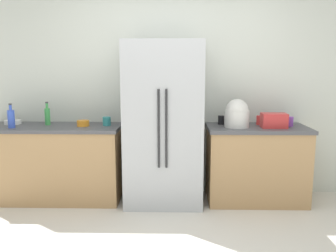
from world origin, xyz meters
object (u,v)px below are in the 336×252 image
(bowl_a, at_px, (13,122))
(bottle_a, at_px, (11,118))
(bottle_b, at_px, (47,116))
(cup_a, at_px, (107,121))
(cup_c, at_px, (221,120))
(cup_b, at_px, (289,122))
(bowl_b, at_px, (83,123))
(rice_cooker, at_px, (237,114))
(toaster, at_px, (274,121))
(cup_d, at_px, (260,120))
(refrigerator, at_px, (164,124))

(bowl_a, bearing_deg, bottle_a, -67.51)
(bottle_b, distance_m, cup_a, 0.70)
(cup_c, height_order, bowl_a, cup_c)
(cup_a, xyz_separation_m, cup_c, (1.34, 0.12, 0.00))
(cup_b, bearing_deg, bowl_b, -178.92)
(cup_b, distance_m, bowl_a, 3.25)
(bottle_b, bearing_deg, rice_cooker, -2.52)
(toaster, bearing_deg, rice_cooker, 175.24)
(cup_b, bearing_deg, bottle_b, 179.54)
(bottle_b, distance_m, cup_d, 2.50)
(cup_b, height_order, cup_d, cup_b)
(bowl_a, distance_m, bowl_b, 0.88)
(cup_c, bearing_deg, cup_a, -174.91)
(toaster, bearing_deg, bottle_b, 177.13)
(rice_cooker, height_order, cup_c, rice_cooker)
(bowl_b, bearing_deg, cup_b, 1.08)
(refrigerator, xyz_separation_m, cup_d, (1.13, 0.19, 0.02))
(rice_cooker, bearing_deg, cup_c, 128.21)
(cup_c, bearing_deg, toaster, -22.00)
(toaster, distance_m, cup_b, 0.23)
(refrigerator, bearing_deg, rice_cooker, 0.51)
(bottle_a, bearing_deg, bottle_b, 32.05)
(refrigerator, height_order, cup_d, refrigerator)
(refrigerator, xyz_separation_m, cup_a, (-0.67, 0.08, 0.01))
(cup_d, bearing_deg, cup_b, -18.70)
(bottle_b, bearing_deg, toaster, -2.87)
(bottle_a, bearing_deg, cup_c, 7.30)
(cup_d, bearing_deg, bowl_a, -179.36)
(toaster, xyz_separation_m, cup_b, (0.21, 0.11, -0.03))
(toaster, relative_size, cup_c, 2.70)
(bottle_b, relative_size, cup_a, 2.73)
(rice_cooker, height_order, cup_d, rice_cooker)
(refrigerator, height_order, toaster, refrigerator)
(cup_d, xyz_separation_m, bowl_b, (-2.06, -0.15, -0.02))
(rice_cooker, height_order, bowl_b, rice_cooker)
(bottle_a, relative_size, cup_b, 2.52)
(bowl_b, bearing_deg, cup_d, 4.17)
(cup_a, bearing_deg, bowl_a, 176.30)
(refrigerator, bearing_deg, cup_c, 16.47)
(cup_a, xyz_separation_m, bowl_b, (-0.27, -0.04, -0.02))
(bottle_a, bearing_deg, cup_a, 10.13)
(bottle_b, distance_m, cup_b, 2.81)
(bottle_b, bearing_deg, cup_d, 1.91)
(refrigerator, relative_size, rice_cooker, 5.76)
(toaster, distance_m, bottle_b, 2.61)
(rice_cooker, bearing_deg, cup_a, 177.20)
(toaster, relative_size, bowl_a, 1.44)
(bottle_a, distance_m, cup_c, 2.39)
(refrigerator, relative_size, cup_d, 17.48)
(bottle_b, xyz_separation_m, bowl_a, (-0.44, 0.05, -0.08))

